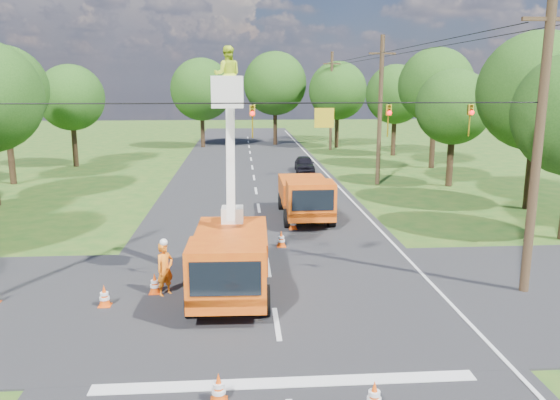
{
  "coord_description": "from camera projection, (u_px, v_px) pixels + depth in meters",
  "views": [
    {
      "loc": [
        -0.99,
        -14.71,
        6.9
      ],
      "look_at": [
        0.48,
        5.21,
        2.6
      ],
      "focal_mm": 35.0,
      "sensor_mm": 36.0,
      "label": 1
    }
  ],
  "objects": [
    {
      "name": "tree_right_b",
      "position": [
        538.0,
        92.0,
        29.23
      ],
      "size": [
        6.4,
        6.4,
        9.65
      ],
      "color": "#382616",
      "rests_on": "ground"
    },
    {
      "name": "road_cross",
      "position": [
        273.0,
        299.0,
        17.82
      ],
      "size": [
        56.0,
        10.0,
        0.07
      ],
      "primitive_type": "cube",
      "color": "black",
      "rests_on": "ground"
    },
    {
      "name": "tree_right_e",
      "position": [
        395.0,
        94.0,
        51.7
      ],
      "size": [
        5.6,
        5.6,
        8.63
      ],
      "color": "#382616",
      "rests_on": "ground"
    },
    {
      "name": "road_main",
      "position": [
        256.0,
        191.0,
        35.36
      ],
      "size": [
        12.0,
        100.0,
        0.06
      ],
      "primitive_type": "cube",
      "color": "black",
      "rests_on": "ground"
    },
    {
      "name": "pole_right_far",
      "position": [
        331.0,
        100.0,
        56.35
      ],
      "size": [
        1.8,
        0.3,
        10.0
      ],
      "color": "#4C3823",
      "rests_on": "ground"
    },
    {
      "name": "ground_worker",
      "position": [
        165.0,
        269.0,
        17.92
      ],
      "size": [
        0.76,
        0.78,
        1.8
      ],
      "primitive_type": "imported",
      "rotation": [
        0.0,
        0.0,
        0.83
      ],
      "color": "orange",
      "rests_on": "ground"
    },
    {
      "name": "bucket_truck",
      "position": [
        230.0,
        245.0,
        17.9
      ],
      "size": [
        2.66,
        6.34,
        8.04
      ],
      "rotation": [
        0.0,
        0.0,
        -0.03
      ],
      "color": "#E65E10",
      "rests_on": "ground"
    },
    {
      "name": "tree_right_c",
      "position": [
        454.0,
        107.0,
        36.17
      ],
      "size": [
        5.0,
        5.0,
        7.83
      ],
      "color": "#382616",
      "rests_on": "ground"
    },
    {
      "name": "tree_far_a",
      "position": [
        201.0,
        90.0,
        58.08
      ],
      "size": [
        6.6,
        6.6,
        9.5
      ],
      "color": "#382616",
      "rests_on": "ground"
    },
    {
      "name": "pole_right_near",
      "position": [
        538.0,
        140.0,
        17.35
      ],
      "size": [
        1.8,
        0.3,
        10.0
      ],
      "color": "#4C3823",
      "rests_on": "ground"
    },
    {
      "name": "second_truck",
      "position": [
        306.0,
        196.0,
        27.99
      ],
      "size": [
        2.49,
        6.2,
        2.31
      ],
      "rotation": [
        0.0,
        0.0,
        -0.0
      ],
      "color": "#E65E10",
      "rests_on": "ground"
    },
    {
      "name": "tree_right_d",
      "position": [
        436.0,
        86.0,
        43.79
      ],
      "size": [
        6.0,
        6.0,
        9.7
      ],
      "color": "#382616",
      "rests_on": "ground"
    },
    {
      "name": "traffic_cone_4",
      "position": [
        104.0,
        296.0,
        17.08
      ],
      "size": [
        0.38,
        0.38,
        0.71
      ],
      "color": "#F34F0C",
      "rests_on": "ground"
    },
    {
      "name": "tree_far_c",
      "position": [
        338.0,
        91.0,
        58.17
      ],
      "size": [
        6.2,
        6.2,
        9.18
      ],
      "color": "#382616",
      "rests_on": "ground"
    },
    {
      "name": "distant_car",
      "position": [
        304.0,
        164.0,
        43.03
      ],
      "size": [
        1.64,
        3.73,
        1.25
      ],
      "primitive_type": "imported",
      "rotation": [
        0.0,
        0.0,
        -0.04
      ],
      "color": "black",
      "rests_on": "ground"
    },
    {
      "name": "stop_bar",
      "position": [
        286.0,
        384.0,
        12.75
      ],
      "size": [
        9.0,
        0.45,
        0.02
      ],
      "primitive_type": "cube",
      "color": "silver",
      "rests_on": "ground"
    },
    {
      "name": "traffic_cone_0",
      "position": [
        219.0,
        388.0,
        11.93
      ],
      "size": [
        0.38,
        0.38,
        0.71
      ],
      "color": "#F34F0C",
      "rests_on": "ground"
    },
    {
      "name": "traffic_cone_2",
      "position": [
        281.0,
        239.0,
        23.31
      ],
      "size": [
        0.38,
        0.38,
        0.71
      ],
      "color": "#F34F0C",
      "rests_on": "ground"
    },
    {
      "name": "tree_left_f",
      "position": [
        71.0,
        98.0,
        44.81
      ],
      "size": [
        5.4,
        5.4,
        8.4
      ],
      "color": "#382616",
      "rests_on": "ground"
    },
    {
      "name": "traffic_cone_8",
      "position": [
        155.0,
        284.0,
        18.13
      ],
      "size": [
        0.38,
        0.38,
        0.71
      ],
      "color": "#F34F0C",
      "rests_on": "ground"
    },
    {
      "name": "traffic_cone_3",
      "position": [
        293.0,
        222.0,
        26.09
      ],
      "size": [
        0.38,
        0.38,
        0.71
      ],
      "color": "#F34F0C",
      "rests_on": "ground"
    },
    {
      "name": "pole_right_mid",
      "position": [
        380.0,
        110.0,
        36.85
      ],
      "size": [
        1.8,
        0.3,
        10.0
      ],
      "color": "#4C3823",
      "rests_on": "ground"
    },
    {
      "name": "edge_line",
      "position": [
        341.0,
        190.0,
        35.77
      ],
      "size": [
        0.12,
        90.0,
        0.02
      ],
      "primitive_type": "cube",
      "color": "silver",
      "rests_on": "ground"
    },
    {
      "name": "traffic_cone_1",
      "position": [
        374.0,
        396.0,
        11.62
      ],
      "size": [
        0.38,
        0.38,
        0.71
      ],
      "color": "#F34F0C",
      "rests_on": "ground"
    },
    {
      "name": "ground",
      "position": [
        256.0,
        191.0,
        35.36
      ],
      "size": [
        140.0,
        140.0,
        0.0
      ],
      "primitive_type": "plane",
      "color": "#225118",
      "rests_on": "ground"
    },
    {
      "name": "traffic_cone_7",
      "position": [
        318.0,
        196.0,
        32.27
      ],
      "size": [
        0.38,
        0.38,
        0.71
      ],
      "color": "#F34F0C",
      "rests_on": "ground"
    },
    {
      "name": "tree_far_b",
      "position": [
        275.0,
        84.0,
        60.47
      ],
      "size": [
        7.0,
        7.0,
        10.32
      ],
      "color": "#382616",
      "rests_on": "ground"
    },
    {
      "name": "signal_span",
      "position": [
        344.0,
        117.0,
        16.73
      ],
      "size": [
        18.0,
        0.29,
        1.07
      ],
      "color": "black",
      "rests_on": "ground"
    },
    {
      "name": "tree_left_e",
      "position": [
        4.0,
        89.0,
        36.69
      ],
      "size": [
        5.8,
        5.8,
        9.41
      ],
      "color": "#382616",
      "rests_on": "ground"
    }
  ]
}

